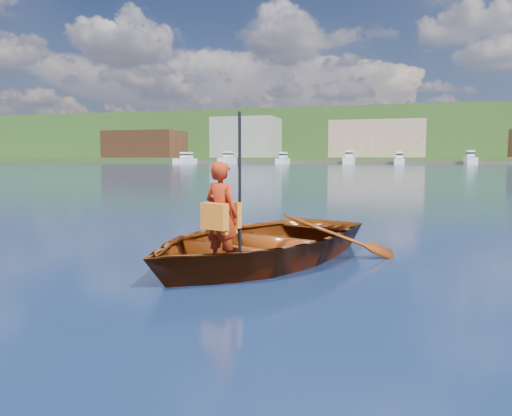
{
  "coord_description": "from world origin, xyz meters",
  "views": [
    {
      "loc": [
        1.73,
        -5.48,
        1.34
      ],
      "look_at": [
        -0.03,
        0.76,
        0.71
      ],
      "focal_mm": 35.0,
      "sensor_mm": 36.0,
      "label": 1
    }
  ],
  "objects_px": {
    "rowboat": "(257,242)",
    "child_paddler": "(222,215)",
    "dock": "(423,163)",
    "marina_yachts": "(405,159)"
  },
  "relations": [
    {
      "from": "rowboat",
      "to": "child_paddler",
      "type": "height_order",
      "value": "child_paddler"
    },
    {
      "from": "child_paddler",
      "to": "marina_yachts",
      "type": "height_order",
      "value": "marina_yachts"
    },
    {
      "from": "rowboat",
      "to": "dock",
      "type": "height_order",
      "value": "dock"
    },
    {
      "from": "child_paddler",
      "to": "marina_yachts",
      "type": "relative_size",
      "value": 0.01
    },
    {
      "from": "rowboat",
      "to": "child_paddler",
      "type": "bearing_deg",
      "value": -101.01
    },
    {
      "from": "rowboat",
      "to": "dock",
      "type": "relative_size",
      "value": 0.03
    },
    {
      "from": "dock",
      "to": "child_paddler",
      "type": "bearing_deg",
      "value": -93.54
    },
    {
      "from": "child_paddler",
      "to": "dock",
      "type": "bearing_deg",
      "value": 86.46
    },
    {
      "from": "rowboat",
      "to": "marina_yachts",
      "type": "height_order",
      "value": "marina_yachts"
    },
    {
      "from": "dock",
      "to": "marina_yachts",
      "type": "height_order",
      "value": "marina_yachts"
    }
  ]
}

